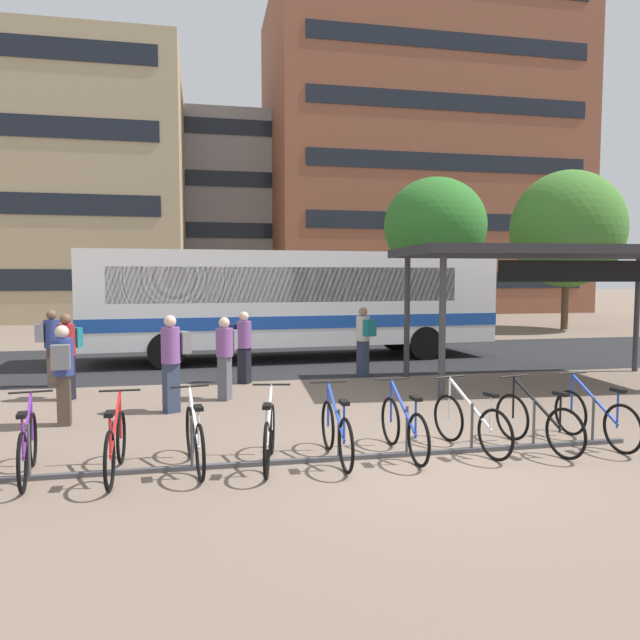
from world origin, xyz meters
TOP-DOWN VIEW (x-y plane):
  - ground at (0.00, 0.00)m, footprint 200.00×200.00m
  - bus_lane_asphalt at (0.00, 10.14)m, footprint 80.00×7.20m
  - city_bus at (-0.16, 10.14)m, footprint 12.13×3.13m
  - bike_rack at (-1.62, 0.36)m, footprint 9.63×0.11m
  - parked_bicycle_purple_1 at (-5.03, 0.44)m, footprint 0.52×1.71m
  - parked_bicycle_red_2 at (-3.98, 0.31)m, footprint 0.52×1.72m
  - parked_bicycle_white_3 at (-3.03, 0.42)m, footprint 0.52×1.71m
  - parked_bicycle_white_4 at (-2.07, 0.34)m, footprint 0.52×1.70m
  - parked_bicycle_blue_5 at (-1.17, 0.37)m, footprint 0.52×1.72m
  - parked_bicycle_blue_6 at (-0.20, 0.43)m, footprint 0.52×1.72m
  - parked_bicycle_white_7 at (0.81, 0.44)m, footprint 0.59×1.69m
  - parked_bicycle_black_8 at (1.77, 0.31)m, footprint 0.57×1.69m
  - parked_bicycle_blue_9 at (2.75, 0.38)m, footprint 0.52×1.72m
  - transit_shelter at (5.02, 4.97)m, footprint 7.18×3.76m
  - commuter_grey_pack_0 at (-5.19, 3.06)m, footprint 0.37×0.55m
  - commuter_teal_pack_1 at (0.98, 6.66)m, footprint 0.49×0.60m
  - commuter_grey_pack_2 at (-6.27, 6.77)m, footprint 0.58×0.42m
  - commuter_grey_pack_3 at (-2.48, 4.61)m, footprint 0.51×0.60m
  - commuter_navy_pack_4 at (-2.01, 6.36)m, footprint 0.60×0.57m
  - commuter_teal_pack_5 at (-5.58, 5.23)m, footprint 0.49×0.60m
  - commuter_grey_pack_6 at (-3.46, 3.69)m, footprint 0.61×0.53m
  - street_tree_0 at (13.82, 17.41)m, footprint 5.16×5.16m
  - street_tree_1 at (7.01, 16.82)m, footprint 4.41×4.41m
  - building_left_wing at (-12.18, 30.49)m, footprint 16.25×11.21m
  - building_right_wing at (12.91, 35.39)m, footprint 21.67×13.82m
  - building_centre_block at (-2.82, 41.90)m, footprint 16.33×13.60m

SIDE VIEW (x-z plane):
  - ground at x=0.00m, z-range 0.00..0.00m
  - bus_lane_asphalt at x=0.00m, z-range 0.00..0.01m
  - bike_rack at x=-1.62m, z-range -0.26..0.44m
  - parked_bicycle_purple_1 at x=-5.03m, z-range -0.11..0.88m
  - parked_bicycle_red_2 at x=-3.98m, z-range -0.11..0.88m
  - parked_bicycle_white_3 at x=-3.03m, z-range -0.11..0.88m
  - parked_bicycle_white_4 at x=-2.07m, z-range -0.11..0.88m
  - parked_bicycle_blue_5 at x=-1.17m, z-range -0.11..0.88m
  - parked_bicycle_blue_6 at x=-0.20m, z-range -0.11..0.88m
  - parked_bicycle_white_7 at x=0.81m, z-range -0.11..0.88m
  - parked_bicycle_black_8 at x=1.77m, z-range -0.11..0.88m
  - parked_bicycle_blue_9 at x=2.75m, z-range -0.11..0.88m
  - commuter_navy_pack_4 at x=-2.01m, z-range 0.13..1.80m
  - commuter_grey_pack_0 at x=-5.19m, z-range 0.13..1.80m
  - commuter_grey_pack_3 at x=-2.48m, z-range 0.13..1.80m
  - commuter_teal_pack_1 at x=0.98m, z-range 0.13..1.86m
  - commuter_grey_pack_2 at x=-6.27m, z-range 0.13..1.86m
  - commuter_teal_pack_5 at x=-5.58m, z-range 0.13..1.88m
  - commuter_grey_pack_6 at x=-3.46m, z-range 0.14..1.92m
  - city_bus at x=-0.16m, z-range 0.18..3.38m
  - transit_shelter at x=5.02m, z-range 1.38..4.52m
  - street_tree_1 at x=7.01m, z-range 1.29..8.05m
  - street_tree_0 at x=13.82m, z-range 0.99..8.41m
  - building_centre_block at x=-2.82m, z-range 0.00..14.50m
  - building_left_wing at x=-12.18m, z-range 0.00..15.46m
  - building_right_wing at x=12.91m, z-range 0.00..22.75m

